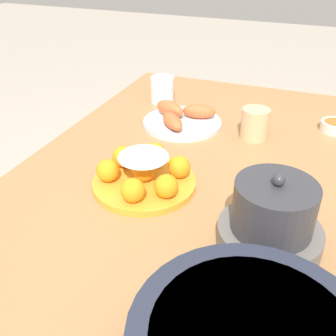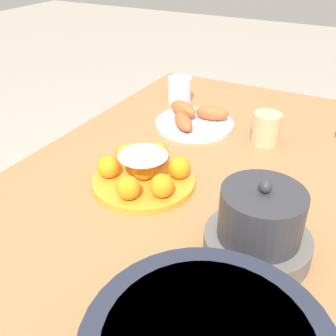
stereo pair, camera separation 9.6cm
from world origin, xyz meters
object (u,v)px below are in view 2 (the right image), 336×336
object	(u,v)px
dining_table	(191,209)
cake_plate	(144,172)
seafood_platter	(194,120)
cup_far	(266,128)
cup_near	(180,90)
warming_pot	(259,228)

from	to	relation	value
dining_table	cake_plate	xyz separation A→B (m)	(0.07, -0.10, 0.13)
seafood_platter	cup_far	size ratio (longest dim) A/B	2.71
cup_near	warming_pot	world-z (taller)	warming_pot
dining_table	cup_far	distance (m)	0.33
cake_plate	warming_pot	size ratio (longest dim) A/B	1.24
dining_table	cup_far	size ratio (longest dim) A/B	15.99
dining_table	cup_far	world-z (taller)	cup_far
seafood_platter	cake_plate	bearing A→B (deg)	5.43
cake_plate	warming_pot	bearing A→B (deg)	71.41
warming_pot	seafood_platter	bearing A→B (deg)	-143.24
seafood_platter	cup_far	distance (m)	0.24
cake_plate	seafood_platter	xyz separation A→B (m)	(-0.36, -0.03, -0.01)
seafood_platter	dining_table	bearing A→B (deg)	24.16
cup_near	warming_pot	distance (m)	0.79
dining_table	cup_far	bearing A→B (deg)	159.79
cake_plate	cup_far	world-z (taller)	cup_far
cake_plate	seafood_platter	size ratio (longest dim) A/B	1.01
seafood_platter	cup_far	bearing A→B (deg)	87.66
cake_plate	cup_far	bearing A→B (deg)	150.62
dining_table	cake_plate	bearing A→B (deg)	-52.74
warming_pot	dining_table	bearing A→B (deg)	-129.10
seafood_platter	cup_near	bearing A→B (deg)	-140.69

